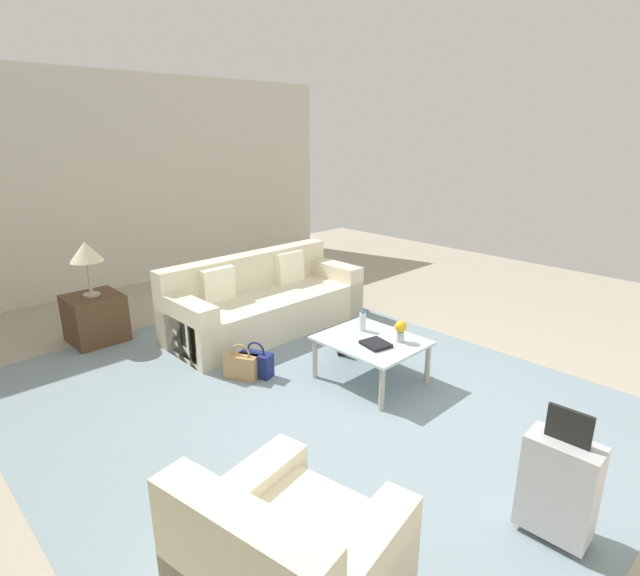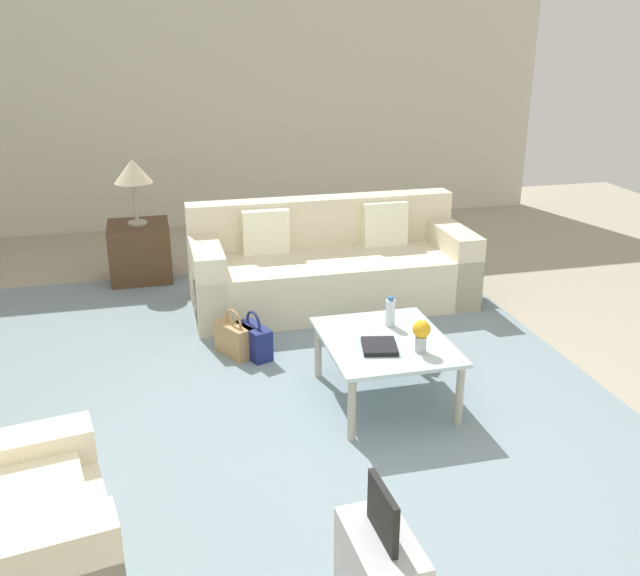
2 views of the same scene
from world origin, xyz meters
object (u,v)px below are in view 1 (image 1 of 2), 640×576
Objects in this scene: handbag_tan at (241,366)px; armchair at (285,572)px; couch at (262,304)px; handbag_navy at (256,363)px; handbag_black at (352,342)px; flower_vase at (401,329)px; coffee_table at (371,344)px; table_lamp at (86,253)px; coffee_table_book at (376,344)px; water_bottle at (363,321)px; side_table at (95,318)px; suitcase_silver at (559,486)px.

armchair is at bearing 149.33° from handbag_tan.
couch is 1.32m from handbag_tan.
handbag_navy is 1.00× the size of handbag_black.
flower_vase reaches higher than handbag_tan.
table_lamp is at bearing 28.18° from coffee_table.
handbag_black is (0.65, -0.41, -0.32)m from coffee_table_book.
handbag_navy is (0.64, 0.82, -0.40)m from water_bottle.
couch is 1.27m from handbag_navy.
side_table reaches higher than handbag_tan.
water_bottle is 0.57× the size of handbag_black.
coffee_table_book is (-0.32, 0.18, -0.08)m from water_bottle.
water_bottle is 0.24× the size of suitcase_silver.
handbag_tan is at bearing 66.86° from handbag_navy.
water_bottle is (-1.60, 0.00, 0.22)m from couch.
couch is 3.88m from suitcase_silver.
flower_vase is 3.47m from table_lamp.
armchair is 2.53m from coffee_table.
armchair is at bearing 170.79° from side_table.
handbag_black is (-0.31, -1.04, 0.00)m from handbag_navy.
table_lamp is at bearing 38.86° from handbag_black.
handbag_navy is at bearing -33.95° from armchair.
table_lamp is 4.91m from suitcase_silver.
armchair is at bearing 170.79° from table_lamp.
flower_vase reaches higher than coffee_table.
side_table is at bearing 9.46° from suitcase_silver.
water_bottle is 0.33× the size of table_lamp.
flower_vase is 0.57× the size of handbag_navy.
handbag_black is (-2.27, -1.83, -0.14)m from side_table.
handbag_tan is (1.02, 0.77, -0.32)m from coffee_table_book.
table_lamp reaches higher than suitcase_silver.
handbag_black is (0.75, -0.18, -0.42)m from flower_vase.
table_lamp is at bearing -9.21° from armchair.
table_lamp is (1.00, 1.60, 0.72)m from couch.
suitcase_silver is at bearing 154.47° from flower_vase.
side_table is 0.92× the size of table_lamp.
couch is at bearing -0.00° from water_bottle.
coffee_table_book is at bearing 146.31° from coffee_table.
coffee_table_book is 0.68× the size of handbag_black.
couch reaches higher than handbag_navy.
handbag_navy is 0.15m from handbag_tan.
water_bottle is 0.38m from coffee_table_book.
flower_vase is at bearing -178.58° from couch.
armchair reaches higher than water_bottle.
armchair is at bearing 121.19° from coffee_table.
table_lamp is 1.71× the size of handbag_black.
coffee_table_book is 1.98m from suitcase_silver.
table_lamp is at bearing 57.90° from couch.
coffee_table reaches higher than handbag_black.
armchair is 2.60m from handbag_navy.
handbag_black is at bearing -13.27° from flower_vase.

